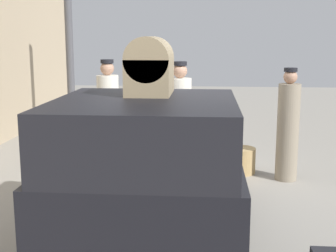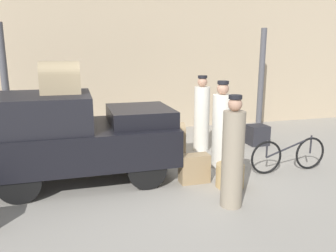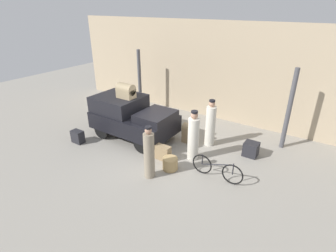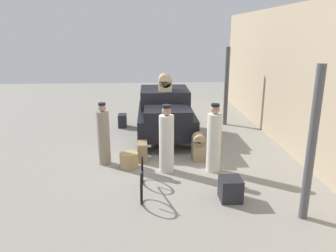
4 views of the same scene
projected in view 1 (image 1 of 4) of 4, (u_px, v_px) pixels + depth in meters
ground_plane at (180, 191)px, 6.99m from camera, size 30.00×30.00×0.00m
canopy_pillar_right at (70, 68)px, 10.71m from camera, size 0.17×0.17×3.13m
truck at (153, 159)px, 5.23m from camera, size 3.44×1.89×1.68m
bicycle at (216, 133)px, 9.39m from camera, size 1.74×0.04×0.74m
wicker_basket at (240, 160)px, 7.90m from camera, size 0.52×0.52×0.43m
porter_with_bicycle at (108, 117)px, 8.31m from camera, size 0.38×0.38×1.88m
porter_standing_middle at (180, 119)px, 8.15m from camera, size 0.40×0.40×1.85m
porter_carrying_trunk at (288, 129)px, 7.40m from camera, size 0.35×0.35×1.80m
trunk_large_brown at (116, 152)px, 7.59m from camera, size 0.45×0.36×0.82m
suitcase_tan_flat at (121, 132)px, 10.04m from camera, size 0.51×0.48×0.52m
trunk_wicker_pale at (219, 165)px, 7.38m from camera, size 0.56×0.27×0.54m
trunk_on_truck_roof at (150, 67)px, 4.83m from camera, size 0.71×0.45×0.59m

